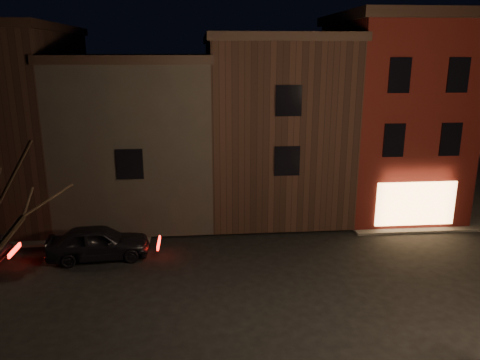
# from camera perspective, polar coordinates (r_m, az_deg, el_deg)

# --- Properties ---
(ground) EXTENTS (120.00, 120.00, 0.00)m
(ground) POSITION_cam_1_polar(r_m,az_deg,el_deg) (18.04, 3.92, -13.37)
(ground) COLOR black
(ground) RESTS_ON ground
(sidewalk_far_right) EXTENTS (30.00, 30.00, 0.12)m
(sidewalk_far_right) POSITION_cam_1_polar(r_m,az_deg,el_deg) (43.04, 26.70, 2.20)
(sidewalk_far_right) COLOR #2D2B28
(sidewalk_far_right) RESTS_ON ground
(corner_building) EXTENTS (6.50, 8.50, 10.50)m
(corner_building) POSITION_cam_1_polar(r_m,az_deg,el_deg) (27.42, 17.83, 7.82)
(corner_building) COLOR #4A100D
(corner_building) RESTS_ON ground
(row_building_a) EXTENTS (7.30, 10.30, 9.40)m
(row_building_a) POSITION_cam_1_polar(r_m,az_deg,el_deg) (26.70, 3.79, 7.11)
(row_building_a) COLOR black
(row_building_a) RESTS_ON ground
(row_building_b) EXTENTS (7.80, 10.30, 8.40)m
(row_building_b) POSITION_cam_1_polar(r_m,az_deg,el_deg) (26.64, -11.91, 5.70)
(row_building_b) COLOR black
(row_building_b) RESTS_ON ground
(row_building_c) EXTENTS (7.30, 10.30, 9.90)m
(row_building_c) POSITION_cam_1_polar(r_m,az_deg,el_deg) (28.32, -26.81, 6.49)
(row_building_c) COLOR black
(row_building_c) RESTS_ON ground
(parked_car_a) EXTENTS (4.44, 2.11, 1.47)m
(parked_car_a) POSITION_cam_1_polar(r_m,az_deg,el_deg) (21.22, -16.87, -7.27)
(parked_car_a) COLOR black
(parked_car_a) RESTS_ON ground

